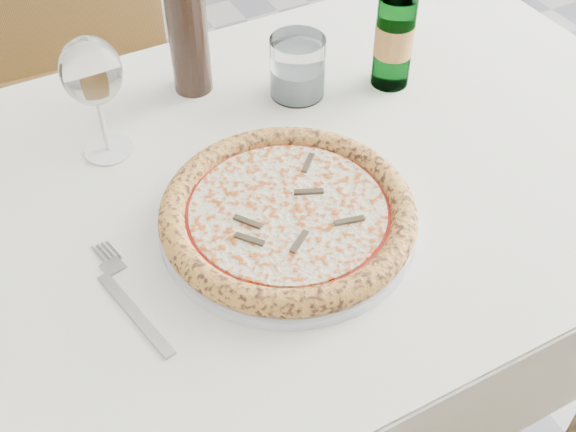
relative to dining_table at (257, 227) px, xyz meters
name	(u,v)px	position (x,y,z in m)	size (l,w,h in m)	color
dining_table	(257,227)	(0.00, 0.00, 0.00)	(1.39, 0.82, 0.76)	brown
chair_far	(89,58)	(-0.05, 0.79, -0.13)	(0.44, 0.44, 0.93)	brown
plate	(288,222)	(0.00, -0.10, 0.10)	(0.34, 0.34, 0.02)	white
pizza	(288,213)	(0.00, -0.10, 0.12)	(0.34, 0.34, 0.04)	#EEAA66
fork	(128,299)	(-0.23, -0.12, 0.10)	(0.05, 0.22, 0.00)	gray
wine_glass	(92,74)	(-0.16, 0.16, 0.23)	(0.09, 0.09, 0.19)	white
tumbler	(297,71)	(0.16, 0.16, 0.14)	(0.09, 0.09, 0.10)	white
beer_bottle	(395,31)	(0.31, 0.12, 0.19)	(0.06, 0.06, 0.24)	#246E34
wine_bottle	(188,29)	(0.01, 0.26, 0.20)	(0.06, 0.06, 0.26)	black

